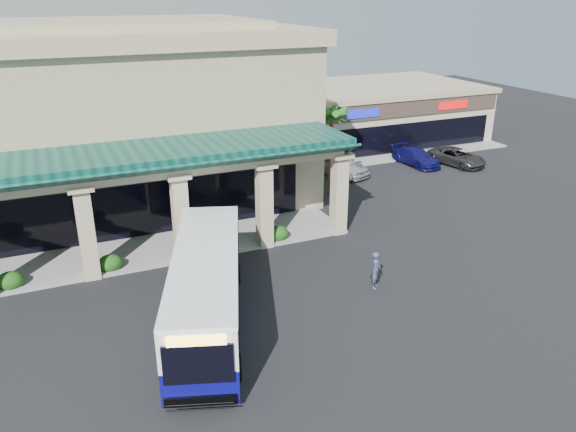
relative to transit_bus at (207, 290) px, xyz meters
name	(u,v)px	position (x,y,z in m)	size (l,w,h in m)	color
ground	(276,295)	(3.48, 1.00, -1.60)	(110.00, 110.00, 0.00)	black
main_building	(53,119)	(-4.52, 17.00, 4.08)	(30.80, 14.80, 11.35)	tan
arcade	(71,213)	(-4.52, 7.80, 1.25)	(30.00, 6.20, 5.70)	#093A32
strip_mall	(356,113)	(21.48, 25.00, 0.85)	(22.50, 12.50, 4.90)	beige
palm_0	(331,148)	(11.98, 12.00, 1.70)	(2.40, 2.40, 6.60)	#1E5917
palm_1	(323,142)	(12.98, 15.00, 1.30)	(2.40, 2.40, 5.80)	#1E5917
broadleaf_tree	(271,136)	(10.98, 20.00, 0.81)	(2.60, 2.60, 4.81)	#194910
transit_bus	(207,290)	(0.00, 0.00, 0.00)	(2.66, 11.42, 3.19)	#0A0976
pedestrian	(376,270)	(8.00, -0.17, -0.69)	(0.66, 0.43, 1.81)	#3C405C
car_silver	(340,165)	(14.81, 15.73, -0.78)	(1.91, 4.76, 1.62)	#B0B0B3
car_red	(416,157)	(21.67, 15.69, -0.92)	(1.89, 4.65, 1.35)	#100F5A
car_gray	(457,157)	(24.64, 14.33, -0.94)	(2.19, 4.74, 1.32)	#2C2D2F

